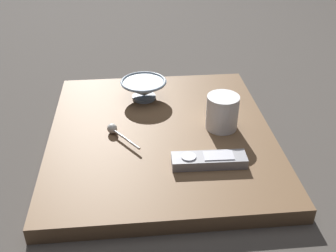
{
  "coord_description": "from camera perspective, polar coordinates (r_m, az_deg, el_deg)",
  "views": [
    {
      "loc": [
        -0.86,
        0.06,
        0.6
      ],
      "look_at": [
        -0.01,
        -0.02,
        0.06
      ],
      "focal_mm": 43.1,
      "sensor_mm": 36.0,
      "label": 1
    }
  ],
  "objects": [
    {
      "name": "ground_plane",
      "position": [
        1.05,
        -1.0,
        -2.35
      ],
      "size": [
        6.0,
        6.0,
        0.0
      ],
      "primitive_type": "plane",
      "color": "#47423D"
    },
    {
      "name": "table",
      "position": [
        1.04,
        -1.01,
        -1.49
      ],
      "size": [
        0.63,
        0.56,
        0.04
      ],
      "color": "brown",
      "rests_on": "ground"
    },
    {
      "name": "cereal_bowl",
      "position": [
        1.16,
        -3.46,
        5.36
      ],
      "size": [
        0.13,
        0.13,
        0.06
      ],
      "color": "#8C9EAD",
      "rests_on": "table"
    },
    {
      "name": "coffee_mug",
      "position": [
        1.03,
        7.65,
        2.04
      ],
      "size": [
        0.08,
        0.08,
        0.09
      ],
      "color": "white",
      "rests_on": "table"
    },
    {
      "name": "teaspoon",
      "position": [
        1.01,
        -7.55,
        -0.68
      ],
      "size": [
        0.11,
        0.08,
        0.03
      ],
      "color": "silver",
      "rests_on": "table"
    },
    {
      "name": "tv_remote_near",
      "position": [
        0.91,
        5.79,
        -4.83
      ],
      "size": [
        0.05,
        0.17,
        0.03
      ],
      "color": "#9E9EA3",
      "rests_on": "table"
    }
  ]
}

